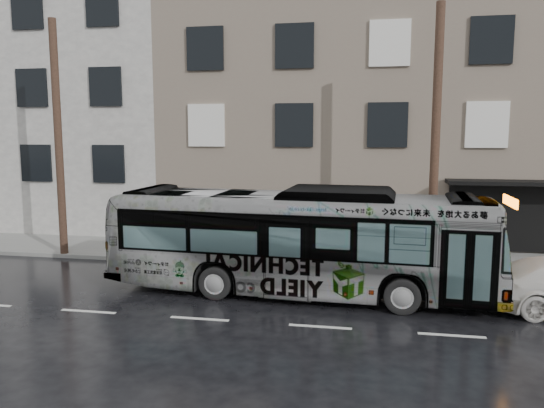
{
  "coord_description": "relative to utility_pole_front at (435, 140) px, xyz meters",
  "views": [
    {
      "loc": [
        4.34,
        -15.42,
        4.9
      ],
      "look_at": [
        1.03,
        2.5,
        2.43
      ],
      "focal_mm": 35.0,
      "sensor_mm": 36.0,
      "label": 1
    }
  ],
  "objects": [
    {
      "name": "building_grey",
      "position": [
        -24.5,
        10.9,
        3.35
      ],
      "size": [
        26.0,
        15.0,
        16.0
      ],
      "primitive_type": "cube",
      "color": "beige",
      "rests_on": "ground"
    },
    {
      "name": "sidewalk",
      "position": [
        -6.5,
        1.6,
        -4.58
      ],
      "size": [
        90.0,
        3.6,
        0.15
      ],
      "primitive_type": "cube",
      "color": "gray",
      "rests_on": "ground"
    },
    {
      "name": "ground",
      "position": [
        -6.5,
        -3.3,
        -4.65
      ],
      "size": [
        120.0,
        120.0,
        0.0
      ],
      "primitive_type": "plane",
      "color": "black",
      "rests_on": "ground"
    },
    {
      "name": "sign_post",
      "position": [
        1.1,
        0.0,
        -3.3
      ],
      "size": [
        0.06,
        0.06,
        2.4
      ],
      "primitive_type": "cylinder",
      "color": "slate",
      "rests_on": "sidewalk"
    },
    {
      "name": "utility_pole_front",
      "position": [
        0.0,
        0.0,
        0.0
      ],
      "size": [
        0.3,
        0.3,
        9.0
      ],
      "primitive_type": "cylinder",
      "color": "#4C3226",
      "rests_on": "sidewalk"
    },
    {
      "name": "utility_pole_rear",
      "position": [
        -14.0,
        0.0,
        0.0
      ],
      "size": [
        0.3,
        0.3,
        9.0
      ],
      "primitive_type": "cylinder",
      "color": "#4C3226",
      "rests_on": "sidewalk"
    },
    {
      "name": "bus",
      "position": [
        -4.22,
        -3.05,
        -3.02
      ],
      "size": [
        11.86,
        3.45,
        3.26
      ],
      "primitive_type": "imported",
      "rotation": [
        0.0,
        0.0,
        1.51
      ],
      "color": "#B2B2B2",
      "rests_on": "ground"
    },
    {
      "name": "building_taupe",
      "position": [
        -1.5,
        9.4,
        0.85
      ],
      "size": [
        20.0,
        12.0,
        11.0
      ],
      "primitive_type": "cube",
      "color": "#756A5A",
      "rests_on": "ground"
    }
  ]
}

